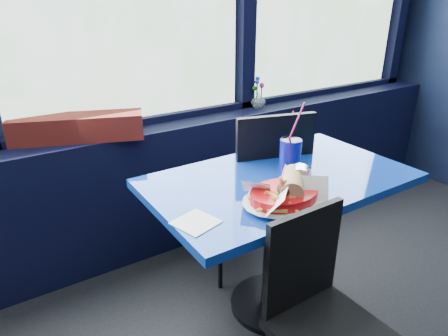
{
  "coord_description": "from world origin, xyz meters",
  "views": [
    {
      "loc": [
        -0.81,
        0.75,
        1.5
      ],
      "look_at": [
        -0.02,
        1.98,
        0.87
      ],
      "focal_mm": 32.0,
      "sensor_mm": 36.0,
      "label": 1
    }
  ],
  "objects_px": {
    "near_table": "(278,211)",
    "soda_cup": "(290,155)",
    "planter_box": "(78,127)",
    "flower_vase": "(258,99)",
    "food_basket": "(285,193)",
    "chair_near_back": "(255,184)",
    "ketchup_bottle": "(292,132)",
    "chair_near_front": "(319,306)"
  },
  "relations": [
    {
      "from": "planter_box",
      "to": "food_basket",
      "type": "distance_m",
      "value": 1.19
    },
    {
      "from": "ketchup_bottle",
      "to": "near_table",
      "type": "bearing_deg",
      "value": -139.03
    },
    {
      "from": "ketchup_bottle",
      "to": "soda_cup",
      "type": "relative_size",
      "value": 0.65
    },
    {
      "from": "chair_near_front",
      "to": "food_basket",
      "type": "relative_size",
      "value": 2.12
    },
    {
      "from": "near_table",
      "to": "ketchup_bottle",
      "type": "distance_m",
      "value": 0.46
    },
    {
      "from": "near_table",
      "to": "chair_near_front",
      "type": "distance_m",
      "value": 0.53
    },
    {
      "from": "planter_box",
      "to": "chair_near_back",
      "type": "bearing_deg",
      "value": -14.88
    },
    {
      "from": "chair_near_back",
      "to": "ketchup_bottle",
      "type": "height_order",
      "value": "chair_near_back"
    },
    {
      "from": "soda_cup",
      "to": "planter_box",
      "type": "bearing_deg",
      "value": 131.12
    },
    {
      "from": "flower_vase",
      "to": "food_basket",
      "type": "bearing_deg",
      "value": -122.46
    },
    {
      "from": "food_basket",
      "to": "soda_cup",
      "type": "xyz_separation_m",
      "value": [
        0.22,
        0.22,
        0.04
      ]
    },
    {
      "from": "chair_near_back",
      "to": "soda_cup",
      "type": "bearing_deg",
      "value": 100.18
    },
    {
      "from": "chair_near_back",
      "to": "ketchup_bottle",
      "type": "xyz_separation_m",
      "value": [
        0.18,
        -0.08,
        0.29
      ]
    },
    {
      "from": "chair_near_back",
      "to": "flower_vase",
      "type": "xyz_separation_m",
      "value": [
        0.43,
        0.55,
        0.31
      ]
    },
    {
      "from": "ketchup_bottle",
      "to": "planter_box",
      "type": "bearing_deg",
      "value": 146.74
    },
    {
      "from": "ketchup_bottle",
      "to": "soda_cup",
      "type": "height_order",
      "value": "soda_cup"
    },
    {
      "from": "near_table",
      "to": "planter_box",
      "type": "distance_m",
      "value": 1.13
    },
    {
      "from": "chair_near_front",
      "to": "planter_box",
      "type": "distance_m",
      "value": 1.48
    },
    {
      "from": "near_table",
      "to": "chair_near_front",
      "type": "height_order",
      "value": "chair_near_front"
    },
    {
      "from": "near_table",
      "to": "planter_box",
      "type": "relative_size",
      "value": 1.79
    },
    {
      "from": "chair_near_back",
      "to": "food_basket",
      "type": "xyz_separation_m",
      "value": [
        -0.25,
        -0.52,
        0.23
      ]
    },
    {
      "from": "chair_near_back",
      "to": "planter_box",
      "type": "xyz_separation_m",
      "value": [
        -0.77,
        0.54,
        0.31
      ]
    },
    {
      "from": "near_table",
      "to": "chair_near_back",
      "type": "xyz_separation_m",
      "value": [
        0.1,
        0.32,
        -0.01
      ]
    },
    {
      "from": "chair_near_front",
      "to": "ketchup_bottle",
      "type": "xyz_separation_m",
      "value": [
        0.48,
        0.73,
        0.38
      ]
    },
    {
      "from": "planter_box",
      "to": "flower_vase",
      "type": "relative_size",
      "value": 3.17
    },
    {
      "from": "flower_vase",
      "to": "food_basket",
      "type": "relative_size",
      "value": 0.55
    },
    {
      "from": "near_table",
      "to": "ketchup_bottle",
      "type": "xyz_separation_m",
      "value": [
        0.28,
        0.24,
        0.28
      ]
    },
    {
      "from": "chair_near_front",
      "to": "planter_box",
      "type": "height_order",
      "value": "planter_box"
    },
    {
      "from": "near_table",
      "to": "flower_vase",
      "type": "bearing_deg",
      "value": 58.46
    },
    {
      "from": "near_table",
      "to": "chair_near_front",
      "type": "bearing_deg",
      "value": -112.86
    },
    {
      "from": "chair_near_back",
      "to": "near_table",
      "type": "bearing_deg",
      "value": 88.44
    },
    {
      "from": "chair_near_front",
      "to": "ketchup_bottle",
      "type": "bearing_deg",
      "value": 55.38
    },
    {
      "from": "planter_box",
      "to": "food_basket",
      "type": "height_order",
      "value": "planter_box"
    },
    {
      "from": "near_table",
      "to": "flower_vase",
      "type": "xyz_separation_m",
      "value": [
        0.53,
        0.87,
        0.3
      ]
    },
    {
      "from": "planter_box",
      "to": "soda_cup",
      "type": "relative_size",
      "value": 2.01
    },
    {
      "from": "flower_vase",
      "to": "ketchup_bottle",
      "type": "distance_m",
      "value": 0.67
    },
    {
      "from": "near_table",
      "to": "flower_vase",
      "type": "height_order",
      "value": "flower_vase"
    },
    {
      "from": "flower_vase",
      "to": "ketchup_bottle",
      "type": "height_order",
      "value": "flower_vase"
    },
    {
      "from": "near_table",
      "to": "food_basket",
      "type": "relative_size",
      "value": 3.12
    },
    {
      "from": "near_table",
      "to": "soda_cup",
      "type": "relative_size",
      "value": 3.6
    },
    {
      "from": "chair_near_front",
      "to": "food_basket",
      "type": "height_order",
      "value": "food_basket"
    },
    {
      "from": "chair_near_back",
      "to": "soda_cup",
      "type": "relative_size",
      "value": 2.9
    }
  ]
}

